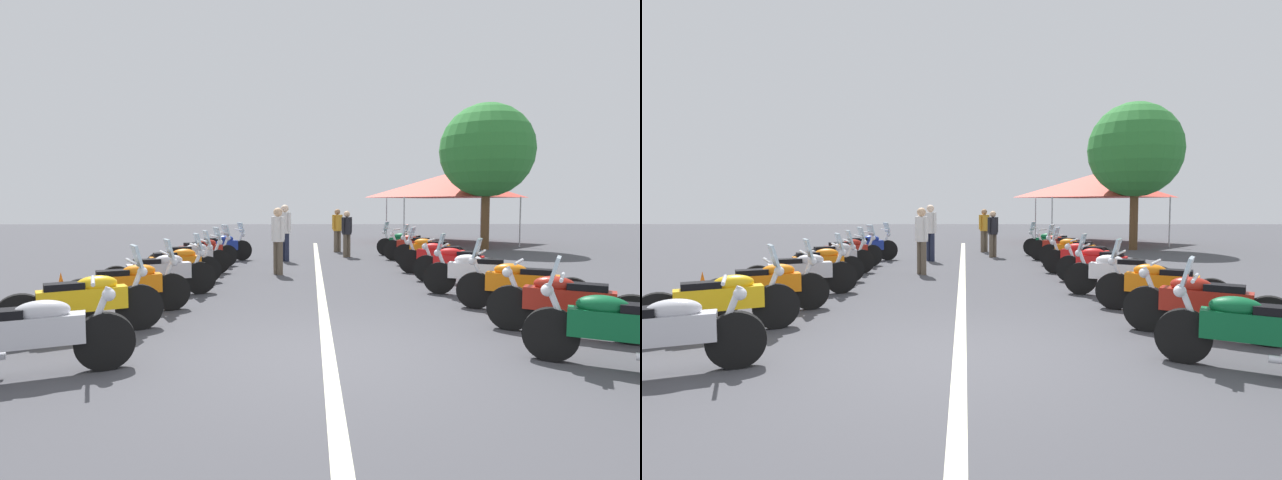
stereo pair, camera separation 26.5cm
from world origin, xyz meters
The scene contains 26 objects.
ground_plane centered at (0.00, 0.00, 0.00)m, with size 80.00×80.00×0.00m, color #424247.
lane_centre_stripe centered at (5.40, 0.00, 0.00)m, with size 23.94×0.16×0.01m, color beige.
motorcycle_left_row_0 centered at (-0.66, 3.09, 0.45)m, with size 1.04×2.02×0.99m.
motorcycle_left_row_1 centered at (1.05, 3.24, 0.47)m, with size 1.17×1.89×1.21m.
motorcycle_left_row_2 centered at (2.41, 3.13, 0.46)m, with size 1.07×1.83×1.20m.
motorcycle_left_row_3 centered at (3.95, 3.08, 0.47)m, with size 1.10×2.03×1.21m.
motorcycle_left_row_4 centered at (5.43, 3.16, 0.46)m, with size 1.03×1.91×1.19m.
motorcycle_left_row_5 centered at (6.89, 3.21, 0.46)m, with size 1.15×1.91×1.20m.
motorcycle_left_row_6 centered at (8.34, 3.22, 0.46)m, with size 1.35×1.85×1.20m.
motorcycle_left_row_7 centered at (9.95, 3.00, 0.47)m, with size 1.15×1.89×1.21m.
motorcycle_right_row_0 centered at (-0.46, -3.08, 0.46)m, with size 1.10×1.79×1.19m.
motorcycle_right_row_1 centered at (0.89, -3.22, 0.45)m, with size 1.21×1.87×1.00m.
motorcycle_right_row_2 centered at (2.43, -3.22, 0.46)m, with size 1.12×1.93×1.20m.
motorcycle_right_row_3 centered at (3.89, -2.98, 0.46)m, with size 1.04×1.96×1.20m.
motorcycle_right_row_4 centered at (5.48, -3.09, 0.45)m, with size 1.06×1.90×0.99m.
motorcycle_right_row_5 centered at (6.89, -3.03, 0.46)m, with size 1.12×1.98×1.20m.
motorcycle_right_row_6 centered at (8.48, -3.13, 0.47)m, with size 1.07×1.93×1.21m.
motorcycle_right_row_7 centered at (9.88, -2.99, 0.46)m, with size 1.15×1.80×1.01m.
motorcycle_right_row_8 centered at (11.45, -3.03, 0.46)m, with size 1.09×1.93×1.19m.
traffic_cone_0 centered at (2.95, 4.50, 0.29)m, with size 0.36×0.36×0.61m.
bystander_0 centered at (11.22, -1.01, 0.90)m, with size 0.42×0.38×1.56m.
bystander_1 centered at (10.03, 1.01, 1.04)m, with size 0.40×0.40×1.76m.
bystander_2 centered at (13.06, -0.79, 0.94)m, with size 0.39×0.41×1.61m.
bystander_3 centered at (7.00, 1.03, 0.99)m, with size 0.44×0.36×1.69m.
roadside_tree_0 centered at (14.05, -6.67, 3.87)m, with size 3.64×3.64×5.71m.
event_tent centered at (17.76, -6.14, 2.65)m, with size 5.44×5.44×3.20m.
Camera 1 is at (-5.75, 0.21, 1.77)m, focal length 28.44 mm.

